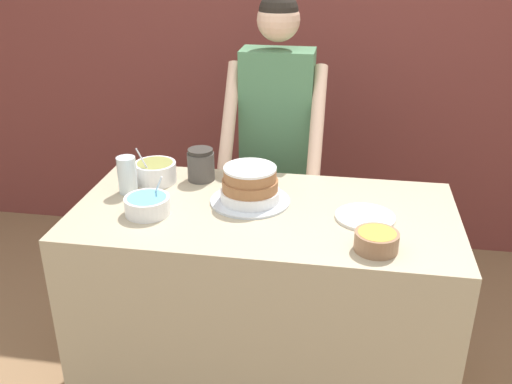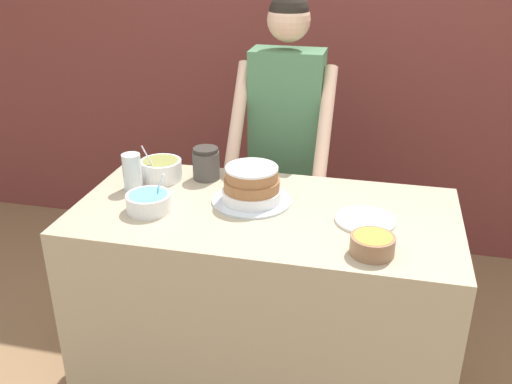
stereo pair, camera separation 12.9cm
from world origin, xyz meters
The scene contains 10 objects.
wall_back centered at (0.00, 1.91, 1.30)m, with size 10.00×0.05×2.60m.
counter centered at (0.00, 0.38, 0.47)m, with size 1.53×0.77×0.94m.
person_baker centered at (-0.05, 1.10, 1.05)m, with size 0.49×0.47×1.71m.
cake centered at (-0.07, 0.45, 1.01)m, with size 0.33×0.33×0.15m.
frosting_bowl_orange centered at (0.43, 0.13, 0.98)m, with size 0.15×0.15×0.07m.
frosting_bowl_blue centered at (-0.45, 0.28, 0.98)m, with size 0.18×0.18×0.14m.
frosting_bowl_olive centered at (-0.52, 0.58, 0.99)m, with size 0.18×0.18×0.17m.
drinking_glass centered at (-0.60, 0.46, 1.02)m, with size 0.08×0.08×0.16m.
ceramic_plate centered at (0.40, 0.37, 0.94)m, with size 0.23×0.23×0.01m.
stoneware_jar centered at (-0.32, 0.64, 1.01)m, with size 0.12×0.12×0.14m.
Camera 1 is at (0.30, -1.64, 1.96)m, focal length 40.00 mm.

